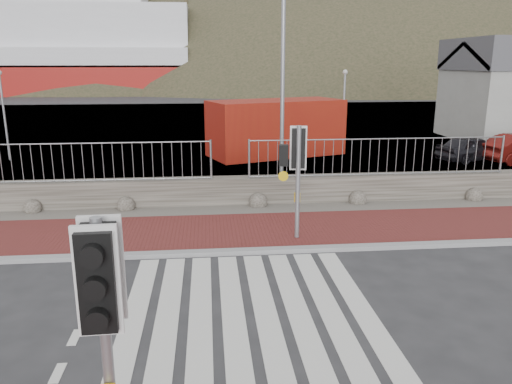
{
  "coord_description": "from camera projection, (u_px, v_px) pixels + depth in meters",
  "views": [
    {
      "loc": [
        -0.69,
        -8.25,
        4.5
      ],
      "look_at": [
        0.41,
        3.0,
        1.54
      ],
      "focal_mm": 35.0,
      "sensor_mm": 36.0,
      "label": 1
    }
  ],
  "objects": [
    {
      "name": "ground",
      "position": [
        250.0,
        315.0,
        9.15
      ],
      "size": [
        220.0,
        220.0,
        0.0
      ],
      "primitive_type": "plane",
      "color": "#28282B",
      "rests_on": "ground"
    },
    {
      "name": "sidewalk_far",
      "position": [
        235.0,
        232.0,
        13.48
      ],
      "size": [
        40.0,
        3.0,
        0.08
      ],
      "primitive_type": "cube",
      "color": "maroon",
      "rests_on": "ground"
    },
    {
      "name": "kerb_far",
      "position": [
        239.0,
        252.0,
        12.03
      ],
      "size": [
        40.0,
        0.25,
        0.12
      ],
      "primitive_type": "cube",
      "color": "gray",
      "rests_on": "ground"
    },
    {
      "name": "zebra_crossing",
      "position": [
        250.0,
        314.0,
        9.15
      ],
      "size": [
        4.62,
        5.6,
        0.01
      ],
      "color": "silver",
      "rests_on": "ground"
    },
    {
      "name": "gravel_strip",
      "position": [
        232.0,
        211.0,
        15.4
      ],
      "size": [
        40.0,
        1.5,
        0.06
      ],
      "primitive_type": "cube",
      "color": "#59544C",
      "rests_on": "ground"
    },
    {
      "name": "stone_wall",
      "position": [
        230.0,
        191.0,
        16.07
      ],
      "size": [
        40.0,
        0.6,
        0.9
      ],
      "primitive_type": "cube",
      "color": "#413D35",
      "rests_on": "ground"
    },
    {
      "name": "railing",
      "position": [
        230.0,
        150.0,
        15.57
      ],
      "size": [
        18.07,
        0.07,
        1.22
      ],
      "color": "gray",
      "rests_on": "stone_wall"
    },
    {
      "name": "quay",
      "position": [
        217.0,
        126.0,
        36.01
      ],
      "size": [
        120.0,
        40.0,
        0.5
      ],
      "primitive_type": "cube",
      "color": "#4C4C4F",
      "rests_on": "ground"
    },
    {
      "name": "water",
      "position": [
        211.0,
        95.0,
        69.7
      ],
      "size": [
        220.0,
        50.0,
        0.05
      ],
      "primitive_type": "cube",
      "color": "#3F4C54",
      "rests_on": "ground"
    },
    {
      "name": "ferry",
      "position": [
        36.0,
        55.0,
        70.83
      ],
      "size": [
        50.0,
        16.0,
        20.0
      ],
      "color": "maroon",
      "rests_on": "ground"
    },
    {
      "name": "hills_backdrop",
      "position": [
        246.0,
        203.0,
        100.26
      ],
      "size": [
        254.0,
        90.0,
        100.0
      ],
      "color": "#282D1B",
      "rests_on": "ground"
    },
    {
      "name": "traffic_signal_near",
      "position": [
        102.0,
        298.0,
        5.03
      ],
      "size": [
        0.44,
        0.27,
        3.04
      ],
      "rotation": [
        0.0,
        0.0,
        0.03
      ],
      "color": "gray",
      "rests_on": "ground"
    },
    {
      "name": "traffic_signal_far",
      "position": [
        297.0,
        158.0,
        12.44
      ],
      "size": [
        0.72,
        0.3,
        2.98
      ],
      "rotation": [
        0.0,
        0.0,
        3.03
      ],
      "color": "gray",
      "rests_on": "ground"
    },
    {
      "name": "streetlight",
      "position": [
        287.0,
        67.0,
        16.01
      ],
      "size": [
        1.63,
        0.39,
        7.7
      ],
      "rotation": [
        0.0,
        0.0,
        -0.14
      ],
      "color": "gray",
      "rests_on": "ground"
    },
    {
      "name": "shipping_container",
      "position": [
        276.0,
        128.0,
        24.48
      ],
      "size": [
        6.97,
        4.72,
        2.69
      ],
      "primitive_type": "cube",
      "rotation": [
        0.0,
        0.0,
        0.35
      ],
      "color": "maroon",
      "rests_on": "ground"
    },
    {
      "name": "car_a",
      "position": [
        471.0,
        148.0,
        23.11
      ],
      "size": [
        3.77,
        2.47,
        1.19
      ],
      "primitive_type": "imported",
      "rotation": [
        0.0,
        0.0,
        1.9
      ],
      "color": "black",
      "rests_on": "ground"
    }
  ]
}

